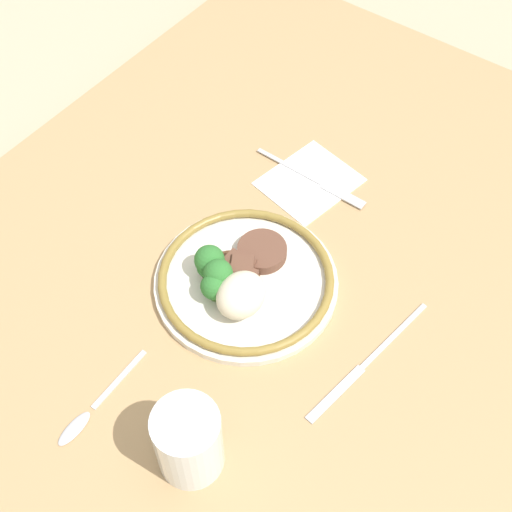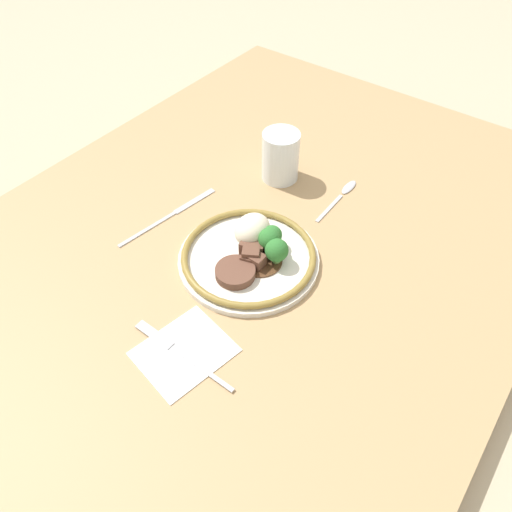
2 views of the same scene
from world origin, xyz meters
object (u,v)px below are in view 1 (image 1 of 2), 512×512
Objects in this scene: juice_glass at (189,444)px; spoon at (86,416)px; fork at (320,183)px; knife at (365,365)px; plate at (242,279)px.

juice_glass reaches higher than spoon.
juice_glass is 0.46m from fork.
fork reaches higher than knife.
juice_glass reaches higher than knife.
knife is at bearing -45.65° from fork.
spoon reaches higher than knife.
juice_glass reaches higher than plate.
plate reaches higher than fork.
plate is 2.39× the size of juice_glass.
juice_glass is 0.46× the size of knife.
knife is (0.00, 0.20, -0.02)m from plate.
plate is at bearing -82.52° from knife.
fork is 0.31m from knife.
juice_glass is at bearing -75.06° from fork.
plate is 0.27m from spoon.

